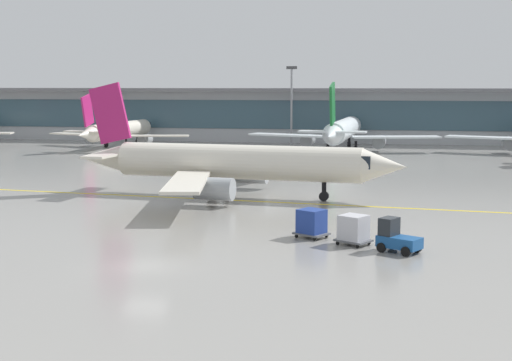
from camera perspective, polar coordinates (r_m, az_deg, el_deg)
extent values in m
plane|color=gray|center=(42.74, -8.65, -6.61)|extent=(400.00, 400.00, 0.00)
cube|color=yellow|center=(65.73, -1.68, -1.55)|extent=(109.35, 12.62, 0.01)
cube|color=#B2B7BC|center=(133.36, 4.03, 4.99)|extent=(204.25, 8.00, 9.00)
cube|color=#385666|center=(129.29, 3.85, 5.11)|extent=(196.08, 0.16, 5.04)
cube|color=slate|center=(131.75, 3.99, 7.05)|extent=(212.42, 11.00, 0.60)
cylinder|color=silver|center=(124.03, -10.52, 3.88)|extent=(4.57, 19.42, 2.67)
cone|color=silver|center=(134.21, -8.43, 4.20)|extent=(2.85, 3.44, 2.54)
cube|color=black|center=(132.24, -8.81, 4.29)|extent=(2.31, 2.60, 0.94)
cone|color=silver|center=(113.59, -13.11, 3.49)|extent=(2.69, 4.48, 2.27)
cube|color=silver|center=(125.84, -13.64, 3.51)|extent=(11.16, 6.41, 0.22)
cylinder|color=#999EA3|center=(125.88, -12.49, 3.21)|extent=(1.92, 2.98, 1.65)
cube|color=silver|center=(119.81, -7.89, 3.46)|extent=(11.28, 4.46, 0.22)
cylinder|color=#999EA3|center=(121.83, -8.62, 3.17)|extent=(1.92, 2.98, 1.65)
cube|color=#B21E66|center=(114.16, -12.96, 5.33)|extent=(0.64, 3.62, 5.03)
cube|color=silver|center=(115.53, -13.70, 3.74)|extent=(4.10, 2.27, 0.19)
cube|color=silver|center=(113.68, -11.97, 3.73)|extent=(4.10, 2.27, 0.19)
cylinder|color=black|center=(130.25, -9.21, 3.18)|extent=(0.35, 0.35, 1.42)
cylinder|color=black|center=(130.28, -9.21, 3.03)|extent=(0.50, 0.75, 0.71)
cylinder|color=black|center=(123.58, -11.57, 2.89)|extent=(0.35, 0.35, 1.42)
cylinder|color=black|center=(123.60, -11.57, 2.73)|extent=(0.50, 0.75, 0.71)
cylinder|color=black|center=(121.98, -10.06, 2.87)|extent=(0.35, 0.35, 1.42)
cylinder|color=black|center=(122.01, -10.05, 2.71)|extent=(0.50, 0.75, 0.71)
cylinder|color=white|center=(115.09, 6.81, 3.95)|extent=(4.79, 23.18, 3.20)
cone|color=white|center=(128.40, 7.54, 4.31)|extent=(3.30, 4.04, 3.04)
cube|color=black|center=(125.84, 7.42, 4.43)|extent=(2.69, 3.04, 1.12)
cone|color=white|center=(101.17, 5.85, 3.48)|extent=(3.07, 5.29, 2.72)
cube|color=white|center=(114.57, 2.62, 3.54)|extent=(13.39, 7.34, 0.26)
cylinder|color=#999EA3|center=(115.54, 4.04, 3.12)|extent=(2.20, 3.51, 1.97)
cube|color=white|center=(112.58, 10.83, 3.34)|extent=(13.50, 5.69, 0.26)
cylinder|color=#999EA3|center=(114.21, 9.54, 2.98)|extent=(2.20, 3.51, 1.97)
cube|color=#19662D|center=(101.97, 5.96, 5.94)|extent=(0.64, 4.32, 6.02)
cube|color=white|center=(102.86, 4.66, 3.83)|extent=(4.85, 2.58, 0.23)
cube|color=white|center=(102.23, 7.27, 3.77)|extent=(4.85, 2.58, 0.23)
cylinder|color=black|center=(123.24, 7.25, 3.04)|extent=(0.41, 0.41, 1.69)
cylinder|color=black|center=(123.27, 7.25, 2.84)|extent=(0.57, 0.88, 0.85)
cylinder|color=black|center=(113.69, 5.60, 2.69)|extent=(0.41, 0.41, 1.69)
cylinder|color=black|center=(113.73, 5.59, 2.48)|extent=(0.57, 0.88, 0.85)
cylinder|color=black|center=(113.16, 7.77, 2.63)|extent=(0.41, 0.41, 1.69)
cylinder|color=black|center=(113.20, 7.76, 2.42)|extent=(0.57, 0.88, 0.85)
cube|color=white|center=(114.26, 17.85, 3.18)|extent=(13.52, 7.21, 0.27)
cylinder|color=#999EA3|center=(116.00, 19.08, 2.75)|extent=(2.17, 3.51, 1.99)
cylinder|color=silver|center=(67.25, -1.36, 1.46)|extent=(23.00, 5.69, 3.17)
cone|color=silver|center=(64.54, 9.98, 1.09)|extent=(4.11, 3.41, 3.01)
cube|color=black|center=(64.81, 7.76, 1.51)|extent=(3.11, 2.77, 1.11)
cone|color=silver|center=(72.64, -11.90, 1.75)|extent=(5.33, 3.24, 2.69)
cube|color=silver|center=(75.58, -0.86, 1.47)|extent=(7.73, 13.18, 0.26)
cylinder|color=#999EA3|center=(72.80, -0.41, 0.54)|extent=(3.55, 2.32, 1.96)
cube|color=silver|center=(60.38, -5.35, -0.10)|extent=(5.12, 13.35, 0.26)
cylinder|color=#999EA3|center=(62.44, -3.27, -0.64)|extent=(3.55, 2.32, 1.96)
cube|color=#B21E66|center=(71.87, -11.28, 5.13)|extent=(4.28, 0.81, 5.96)
cube|color=silver|center=(74.02, -10.12, 2.27)|extent=(2.74, 4.88, 0.22)
cube|color=silver|center=(69.90, -11.80, 1.92)|extent=(2.74, 4.88, 0.22)
cylinder|color=black|center=(65.62, 5.31, -0.86)|extent=(0.41, 0.41, 1.68)
cylinder|color=black|center=(65.68, 5.30, -1.22)|extent=(0.89, 0.60, 0.84)
cylinder|color=black|center=(70.14, -2.28, -0.29)|extent=(0.41, 0.41, 1.68)
cylinder|color=black|center=(70.19, -2.28, -0.63)|extent=(0.89, 0.60, 0.84)
cylinder|color=black|center=(66.13, -3.45, -0.77)|extent=(0.41, 0.41, 1.68)
cylinder|color=black|center=(66.19, -3.44, -1.13)|extent=(0.89, 0.60, 0.84)
cube|color=#194C8C|center=(46.38, 11.08, -4.72)|extent=(2.95, 2.54, 0.70)
cube|color=#1E2328|center=(46.56, 10.31, -3.52)|extent=(1.41, 1.53, 1.10)
cylinder|color=black|center=(46.65, 12.41, -5.12)|extent=(0.63, 0.50, 0.60)
cylinder|color=black|center=(45.45, 11.56, -5.43)|extent=(0.63, 0.50, 0.60)
cylinder|color=black|center=(47.46, 10.60, -4.86)|extent=(0.63, 0.50, 0.60)
cylinder|color=black|center=(46.28, 9.72, -5.15)|extent=(0.63, 0.50, 0.60)
cube|color=#595B60|center=(48.17, 7.57, -4.64)|extent=(2.62, 2.45, 0.12)
cube|color=silver|center=(47.99, 7.59, -3.63)|extent=(2.14, 2.11, 1.60)
cylinder|color=black|center=(48.39, 8.77, -4.81)|extent=(0.24, 0.20, 0.22)
cylinder|color=black|center=(47.23, 7.87, -5.10)|extent=(0.24, 0.20, 0.22)
cylinder|color=black|center=(49.18, 7.28, -4.58)|extent=(0.24, 0.20, 0.22)
cylinder|color=black|center=(48.04, 6.36, -4.86)|extent=(0.24, 0.20, 0.22)
cube|color=#595B60|center=(50.04, 4.33, -4.13)|extent=(2.62, 2.45, 0.12)
cube|color=navy|center=(49.88, 4.34, -3.16)|extent=(2.14, 2.11, 1.60)
cylinder|color=black|center=(50.20, 5.50, -4.30)|extent=(0.24, 0.20, 0.22)
cylinder|color=black|center=(49.09, 4.55, -4.56)|extent=(0.24, 0.20, 0.22)
cylinder|color=black|center=(51.06, 4.12, -4.09)|extent=(0.24, 0.20, 0.22)
cylinder|color=black|center=(49.97, 3.16, -4.34)|extent=(0.24, 0.20, 0.22)
cylinder|color=gray|center=(125.50, 2.77, 5.71)|extent=(0.36, 0.36, 12.82)
cube|color=#3F3F42|center=(125.46, 2.79, 8.76)|extent=(1.80, 0.30, 0.50)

